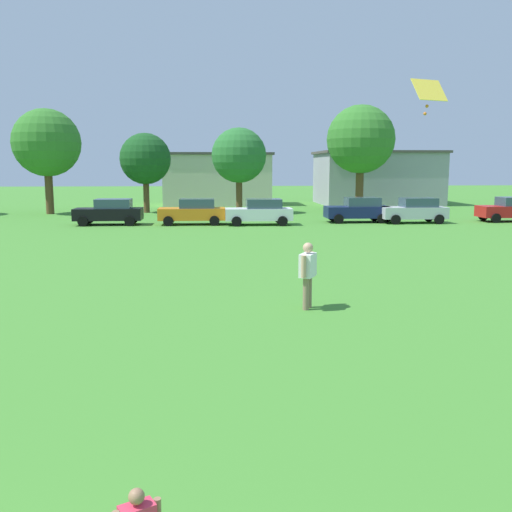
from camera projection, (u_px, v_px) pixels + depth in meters
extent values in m
plane|color=#42842D|center=(171.00, 234.00, 32.11)|extent=(160.00, 160.00, 0.00)
sphere|color=#936B4C|center=(136.00, 496.00, 5.03)|extent=(0.15, 0.15, 0.15)
cylinder|color=#8C7259|center=(309.00, 292.00, 15.32)|extent=(0.16, 0.16, 0.87)
cylinder|color=#8C7259|center=(306.00, 294.00, 15.08)|extent=(0.16, 0.16, 0.87)
cube|color=white|center=(308.00, 265.00, 15.08)|extent=(0.55, 0.66, 0.62)
cylinder|color=tan|center=(312.00, 262.00, 15.41)|extent=(0.13, 0.13, 0.58)
cylinder|color=tan|center=(304.00, 267.00, 14.75)|extent=(0.13, 0.13, 0.58)
sphere|color=tan|center=(308.00, 248.00, 15.01)|extent=(0.27, 0.27, 0.27)
cube|color=yellow|center=(429.00, 90.00, 17.01)|extent=(1.15, 0.81, 0.67)
sphere|color=orange|center=(429.00, 99.00, 17.05)|extent=(0.10, 0.10, 0.10)
sphere|color=orange|center=(427.00, 106.00, 17.08)|extent=(0.10, 0.10, 0.10)
sphere|color=orange|center=(425.00, 114.00, 17.11)|extent=(0.10, 0.10, 0.10)
cube|color=black|center=(109.00, 214.00, 37.06)|extent=(4.30, 1.80, 0.76)
cube|color=#334756|center=(114.00, 204.00, 36.99)|extent=(2.24, 1.58, 0.60)
cylinder|color=black|center=(83.00, 221.00, 36.12)|extent=(0.64, 0.22, 0.64)
cylinder|color=black|center=(89.00, 219.00, 37.90)|extent=(0.64, 0.22, 0.64)
cylinder|color=black|center=(130.00, 221.00, 36.35)|extent=(0.64, 0.22, 0.64)
cylinder|color=black|center=(133.00, 219.00, 38.12)|extent=(0.64, 0.22, 0.64)
cube|color=orange|center=(192.00, 214.00, 37.27)|extent=(4.30, 1.80, 0.76)
cube|color=#334756|center=(197.00, 203.00, 37.19)|extent=(2.24, 1.58, 0.60)
cylinder|color=black|center=(168.00, 221.00, 36.33)|extent=(0.64, 0.22, 0.64)
cylinder|color=black|center=(170.00, 219.00, 38.10)|extent=(0.64, 0.22, 0.64)
cylinder|color=black|center=(214.00, 221.00, 36.55)|extent=(0.64, 0.22, 0.64)
cylinder|color=black|center=(214.00, 218.00, 38.32)|extent=(0.64, 0.22, 0.64)
cube|color=white|center=(258.00, 214.00, 37.05)|extent=(4.30, 1.80, 0.76)
cube|color=#334756|center=(264.00, 204.00, 36.97)|extent=(2.24, 1.58, 0.60)
cylinder|color=black|center=(237.00, 221.00, 36.11)|extent=(0.64, 0.22, 0.64)
cylinder|color=black|center=(235.00, 219.00, 37.88)|extent=(0.64, 0.22, 0.64)
cylinder|color=black|center=(283.00, 221.00, 36.33)|extent=(0.64, 0.22, 0.64)
cylinder|color=black|center=(279.00, 219.00, 38.11)|extent=(0.64, 0.22, 0.64)
cube|color=#141E4C|center=(357.00, 212.00, 38.80)|extent=(4.30, 1.80, 0.76)
cube|color=#334756|center=(362.00, 202.00, 38.72)|extent=(2.24, 1.58, 0.60)
cylinder|color=black|center=(339.00, 219.00, 37.86)|extent=(0.64, 0.22, 0.64)
cylinder|color=black|center=(333.00, 217.00, 39.63)|extent=(0.64, 0.22, 0.64)
cylinder|color=black|center=(382.00, 219.00, 38.08)|extent=(0.64, 0.22, 0.64)
cylinder|color=black|center=(374.00, 216.00, 39.86)|extent=(0.64, 0.22, 0.64)
cube|color=silver|center=(413.00, 213.00, 38.29)|extent=(4.30, 1.80, 0.76)
cube|color=#334756|center=(418.00, 202.00, 38.22)|extent=(2.24, 1.58, 0.60)
cylinder|color=black|center=(396.00, 220.00, 37.35)|extent=(0.64, 0.22, 0.64)
cylinder|color=black|center=(387.00, 217.00, 39.13)|extent=(0.64, 0.22, 0.64)
cylinder|color=black|center=(439.00, 219.00, 37.58)|extent=(0.64, 0.22, 0.64)
cylinder|color=black|center=(429.00, 217.00, 39.35)|extent=(0.64, 0.22, 0.64)
cube|color=red|center=(510.00, 211.00, 39.31)|extent=(4.30, 1.80, 0.76)
cylinder|color=black|center=(496.00, 218.00, 38.37)|extent=(0.64, 0.22, 0.64)
cylinder|color=black|center=(483.00, 216.00, 40.14)|extent=(0.64, 0.22, 0.64)
cylinder|color=brown|center=(49.00, 193.00, 45.54)|extent=(0.62, 0.62, 3.35)
sphere|color=#337528|center=(47.00, 143.00, 44.93)|extent=(5.29, 5.29, 5.29)
cylinder|color=brown|center=(146.00, 197.00, 46.86)|extent=(0.48, 0.48, 2.62)
sphere|color=#194C1E|center=(145.00, 159.00, 46.38)|extent=(4.13, 4.13, 4.13)
cylinder|color=brown|center=(239.00, 196.00, 46.14)|extent=(0.51, 0.51, 2.77)
sphere|color=#286B2D|center=(239.00, 155.00, 45.64)|extent=(4.38, 4.38, 4.38)
cylinder|color=brown|center=(359.00, 190.00, 48.31)|extent=(0.66, 0.66, 3.59)
sphere|color=#337528|center=(361.00, 139.00, 47.66)|extent=(5.66, 5.66, 5.66)
cube|color=#9999A3|center=(376.00, 179.00, 57.76)|extent=(11.43, 8.51, 5.02)
cube|color=#4C4742|center=(377.00, 152.00, 57.35)|extent=(11.88, 8.85, 0.24)
cube|color=beige|center=(217.00, 180.00, 56.54)|extent=(10.29, 6.07, 4.83)
cube|color=#4C4742|center=(217.00, 154.00, 56.14)|extent=(10.70, 6.31, 0.24)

